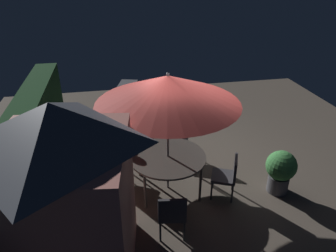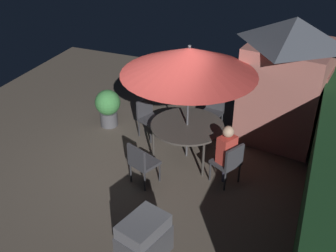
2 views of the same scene
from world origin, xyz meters
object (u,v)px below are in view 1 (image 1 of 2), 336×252
potted_plant_by_shed (281,170)px  chair_toward_hedge (228,174)px  bbq_grill (128,95)px  person_in_red (117,147)px  garden_shed (65,196)px  chair_near_shed (114,157)px  chair_toward_house (178,136)px  patio_table (168,158)px  patio_umbrella (168,89)px  chair_far_side (172,213)px

potted_plant_by_shed → chair_toward_hedge: bearing=87.2°
bbq_grill → person_in_red: size_ratio=0.95×
garden_shed → chair_near_shed: (2.27, -0.66, -0.89)m
chair_near_shed → person_in_red: 0.28m
chair_toward_hedge → potted_plant_by_shed: potted_plant_by_shed is taller
bbq_grill → chair_near_shed: size_ratio=1.33×
chair_toward_house → bbq_grill: bearing=26.4°
potted_plant_by_shed → patio_table: bearing=76.5°
bbq_grill → chair_near_shed: 2.76m
patio_umbrella → garden_shed: bearing=134.3°
patio_umbrella → chair_toward_house: (1.22, -0.49, -1.67)m
bbq_grill → potted_plant_by_shed: size_ratio=1.30×
chair_far_side → potted_plant_by_shed: potted_plant_by_shed is taller
person_in_red → chair_toward_house: bearing=-65.4°
garden_shed → chair_toward_house: garden_shed is taller
patio_table → chair_toward_house: chair_toward_house is taller
chair_near_shed → potted_plant_by_shed: 3.45m
patio_table → chair_far_side: chair_far_side is taller
garden_shed → chair_toward_house: size_ratio=3.08×
patio_umbrella → bbq_grill: bearing=9.3°
patio_table → chair_far_side: 1.34m
bbq_grill → person_in_red: (-2.73, 0.45, -0.06)m
garden_shed → person_in_red: size_ratio=2.20×
patio_table → chair_toward_hedge: (-0.47, -1.11, -0.21)m
garden_shed → potted_plant_by_shed: 4.18m
chair_toward_hedge → chair_toward_house: 1.80m
person_in_red → bbq_grill: bearing=-9.4°
garden_shed → chair_far_side: bearing=-76.4°
chair_near_shed → chair_toward_hedge: size_ratio=1.00×
bbq_grill → potted_plant_by_shed: bearing=-144.3°
patio_table → patio_umbrella: bearing=143.1°
bbq_grill → potted_plant_by_shed: 4.69m
patio_umbrella → chair_near_shed: 2.06m
patio_umbrella → bbq_grill: 3.58m
chair_toward_hedge → chair_near_shed: bearing=64.0°
patio_umbrella → potted_plant_by_shed: patio_umbrella is taller
patio_umbrella → bbq_grill: patio_umbrella is taller
patio_umbrella → potted_plant_by_shed: size_ratio=2.89×
patio_umbrella → person_in_red: 1.80m
chair_toward_hedge → bbq_grill: bearing=23.7°
bbq_grill → chair_toward_hedge: 4.10m
chair_near_shed → person_in_red: bearing=-118.9°
patio_table → potted_plant_by_shed: potted_plant_by_shed is taller
bbq_grill → potted_plant_by_shed: (-3.80, -2.73, -0.32)m
patio_umbrella → chair_toward_house: patio_umbrella is taller
garden_shed → chair_toward_hedge: bearing=-66.9°
chair_far_side → bbq_grill: bearing=4.4°
patio_table → chair_near_shed: size_ratio=1.70×
chair_near_shed → person_in_red: (-0.04, -0.07, 0.26)m
chair_toward_hedge → chair_toward_house: bearing=20.3°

